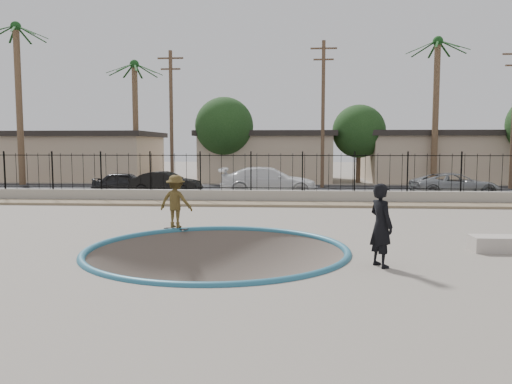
{
  "coord_description": "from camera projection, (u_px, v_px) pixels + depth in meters",
  "views": [
    {
      "loc": [
        1.94,
        -13.91,
        2.76
      ],
      "look_at": [
        0.83,
        2.0,
        1.28
      ],
      "focal_mm": 35.0,
      "sensor_mm": 36.0,
      "label": 1
    }
  ],
  "objects": [
    {
      "name": "ground",
      "position": [
        254.0,
        219.0,
        26.23
      ],
      "size": [
        120.0,
        120.0,
        2.2
      ],
      "primitive_type": "cube",
      "color": "slate",
      "rests_on": "ground"
    },
    {
      "name": "bowl_pit",
      "position": [
        217.0,
        250.0,
        13.22
      ],
      "size": [
        6.84,
        6.84,
        1.8
      ],
      "primitive_type": null,
      "color": "#4E443B",
      "rests_on": "ground"
    },
    {
      "name": "coping_ring",
      "position": [
        217.0,
        250.0,
        13.22
      ],
      "size": [
        7.04,
        7.04,
        0.2
      ],
      "primitive_type": "torus",
      "color": "#27647E",
      "rests_on": "ground"
    },
    {
      "name": "rock_strip",
      "position": [
        249.0,
        204.0,
        23.34
      ],
      "size": [
        42.0,
        1.6,
        0.11
      ],
      "primitive_type": "cube",
      "color": "#938360",
      "rests_on": "ground"
    },
    {
      "name": "retaining_wall",
      "position": [
        251.0,
        196.0,
        24.41
      ],
      "size": [
        42.0,
        0.45,
        0.6
      ],
      "primitive_type": "cube",
      "color": "#A19A8E",
      "rests_on": "ground"
    },
    {
      "name": "fence",
      "position": [
        251.0,
        172.0,
        24.3
      ],
      "size": [
        40.0,
        0.04,
        1.8
      ],
      "color": "black",
      "rests_on": "retaining_wall"
    },
    {
      "name": "street",
      "position": [
        260.0,
        190.0,
        31.1
      ],
      "size": [
        90.0,
        8.0,
        0.04
      ],
      "primitive_type": "cube",
      "color": "black",
      "rests_on": "ground"
    },
    {
      "name": "house_west",
      "position": [
        87.0,
        155.0,
        41.39
      ],
      "size": [
        11.6,
        8.6,
        3.9
      ],
      "color": "tan",
      "rests_on": "ground"
    },
    {
      "name": "house_center",
      "position": [
        267.0,
        156.0,
        40.35
      ],
      "size": [
        10.6,
        8.6,
        3.9
      ],
      "color": "tan",
      "rests_on": "ground"
    },
    {
      "name": "house_east",
      "position": [
        444.0,
        156.0,
        39.38
      ],
      "size": [
        12.6,
        8.6,
        3.9
      ],
      "color": "tan",
      "rests_on": "ground"
    },
    {
      "name": "palm_left",
      "position": [
        18.0,
        71.0,
        34.52
      ],
      "size": [
        2.3,
        2.3,
        11.3
      ],
      "color": "brown",
      "rests_on": "ground"
    },
    {
      "name": "palm_mid",
      "position": [
        135.0,
        94.0,
        38.13
      ],
      "size": [
        2.3,
        2.3,
        9.3
      ],
      "color": "brown",
      "rests_on": "ground"
    },
    {
      "name": "palm_right",
      "position": [
        437.0,
        80.0,
        34.56
      ],
      "size": [
        2.3,
        2.3,
        10.3
      ],
      "color": "brown",
      "rests_on": "ground"
    },
    {
      "name": "utility_pole_left",
      "position": [
        171.0,
        117.0,
        33.07
      ],
      "size": [
        1.7,
        0.24,
        9.0
      ],
      "color": "#473323",
      "rests_on": "ground"
    },
    {
      "name": "utility_pole_mid",
      "position": [
        323.0,
        112.0,
        32.35
      ],
      "size": [
        1.7,
        0.24,
        9.5
      ],
      "color": "#473323",
      "rests_on": "ground"
    },
    {
      "name": "street_tree_left",
      "position": [
        224.0,
        127.0,
        36.88
      ],
      "size": [
        4.32,
        4.32,
        6.36
      ],
      "color": "#473323",
      "rests_on": "ground"
    },
    {
      "name": "street_tree_mid",
      "position": [
        359.0,
        131.0,
        37.21
      ],
      "size": [
        3.96,
        3.96,
        5.83
      ],
      "color": "#473323",
      "rests_on": "ground"
    },
    {
      "name": "skater",
      "position": [
        176.0,
        204.0,
        16.26
      ],
      "size": [
        1.22,
        0.85,
        1.72
      ],
      "primitive_type": "imported",
      "rotation": [
        0.0,
        0.0,
        2.94
      ],
      "color": "brown",
      "rests_on": "ground"
    },
    {
      "name": "skateboard",
      "position": [
        176.0,
        229.0,
        16.34
      ],
      "size": [
        0.82,
        0.37,
        0.07
      ],
      "rotation": [
        0.0,
        0.0,
        -0.22
      ],
      "color": "black",
      "rests_on": "ground"
    },
    {
      "name": "videographer",
      "position": [
        381.0,
        225.0,
        11.36
      ],
      "size": [
        0.73,
        0.83,
        1.92
      ],
      "primitive_type": "imported",
      "rotation": [
        0.0,
        0.0,
        2.04
      ],
      "color": "black",
      "rests_on": "ground"
    },
    {
      "name": "concrete_ledge",
      "position": [
        502.0,
        244.0,
        13.08
      ],
      "size": [
        1.61,
        0.72,
        0.4
      ],
      "primitive_type": "cube",
      "rotation": [
        0.0,
        0.0,
        0.01
      ],
      "color": "#AEA49A",
      "rests_on": "ground"
    },
    {
      "name": "car_a",
      "position": [
        126.0,
        183.0,
        28.19
      ],
      "size": [
        3.84,
        1.85,
        1.27
      ],
      "primitive_type": "imported",
      "rotation": [
        0.0,
        0.0,
        1.67
      ],
      "color": "black",
      "rests_on": "street"
    },
    {
      "name": "car_b",
      "position": [
        166.0,
        183.0,
        27.81
      ],
      "size": [
        4.02,
        1.7,
        1.29
      ],
      "primitive_type": "imported",
      "rotation": [
        0.0,
        0.0,
        1.48
      ],
      "color": "black",
      "rests_on": "street"
    },
    {
      "name": "car_c",
      "position": [
        269.0,
        181.0,
        27.39
      ],
      "size": [
        5.45,
        2.36,
        1.56
      ],
      "primitive_type": "imported",
      "rotation": [
        0.0,
        0.0,
        1.6
      ],
      "color": "white",
      "rests_on": "street"
    },
    {
      "name": "car_d",
      "position": [
        455.0,
        185.0,
        26.71
      ],
      "size": [
        4.8,
        2.59,
        1.28
      ],
      "primitive_type": "imported",
      "rotation": [
        0.0,
        0.0,
        1.68
      ],
      "color": "gray",
      "rests_on": "street"
    }
  ]
}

